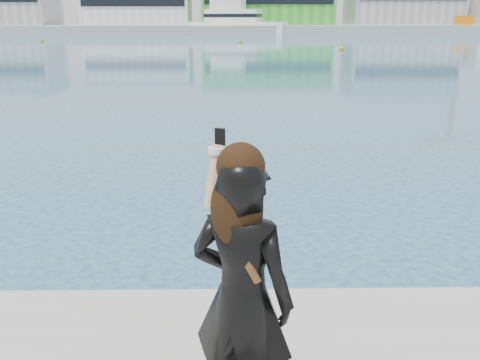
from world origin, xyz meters
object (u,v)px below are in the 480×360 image
object	(u,v)px
buoy_extra	(341,50)
woman	(242,291)
motor_yacht	(236,22)
buoy_far	(43,42)
buoy_near	(240,43)

from	to	relation	value
buoy_extra	woman	xyz separation A→B (m)	(-12.12, -57.45, 1.74)
motor_yacht	buoy_far	bearing A→B (deg)	-111.60
buoy_near	buoy_extra	size ratio (longest dim) A/B	1.00
buoy_far	woman	xyz separation A→B (m)	(28.20, -80.00, 1.74)
buoy_near	buoy_far	distance (m)	29.65
buoy_extra	woman	size ratio (longest dim) A/B	0.27
motor_yacht	buoy_extra	xyz separation A→B (m)	(11.14, -58.88, -2.70)
motor_yacht	buoy_far	distance (m)	46.68
buoy_far	buoy_extra	size ratio (longest dim) A/B	1.00
buoy_near	buoy_extra	xyz separation A→B (m)	(10.79, -19.93, 0.00)
buoy_far	motor_yacht	bearing A→B (deg)	51.22
motor_yacht	woman	bearing A→B (deg)	-73.30
buoy_near	buoy_extra	world-z (taller)	same
buoy_near	buoy_far	xyz separation A→B (m)	(-29.53, 2.62, 0.00)
woman	buoy_far	bearing A→B (deg)	-45.79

